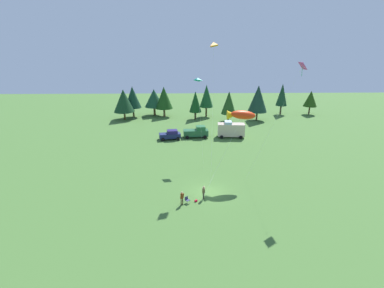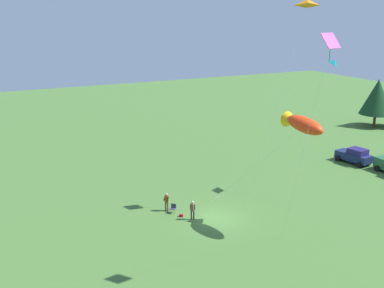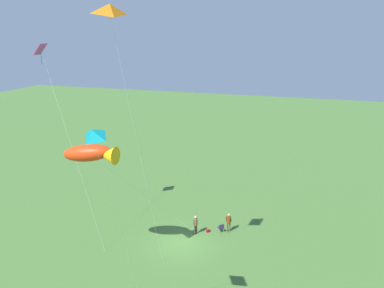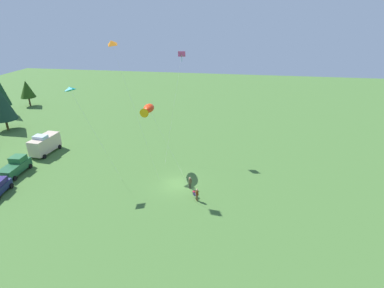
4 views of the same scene
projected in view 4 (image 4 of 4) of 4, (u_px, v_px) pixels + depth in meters
The scene contains 11 objects.
ground_plane at pixel (177, 185), 40.83m from camera, with size 160.00×160.00×0.00m, color #436D30.
person_kite_flyer at pixel (190, 182), 39.53m from camera, with size 0.44×0.50×1.74m.
folding_chair at pixel (195, 194), 37.76m from camera, with size 0.68×0.68×0.82m.
person_spectator at pixel (197, 194), 36.93m from camera, with size 0.54×0.50×1.74m.
backpack_on_grass at pixel (194, 192), 38.94m from camera, with size 0.32×0.22×0.22m, color #B70D23.
truck_green_flatbed at pixel (16, 166), 43.29m from camera, with size 5.07×2.56×2.34m.
van_camper_beige at pixel (45, 144), 49.37m from camera, with size 5.56×2.97×3.34m.
kite_large_fish at pixel (148, 109), 42.09m from camera, with size 7.87×7.87×9.86m.
kite_diamond_rainbow at pixel (181, 58), 44.63m from camera, with size 6.04×2.43×16.26m.
kite_delta_orange at pixel (111, 43), 35.46m from camera, with size 1.71×6.08×18.62m.
kite_delta_teal at pixel (70, 89), 36.75m from camera, with size 1.49×5.94×13.30m.
Camera 4 is at (-34.31, -7.47, 21.66)m, focal length 28.00 mm.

